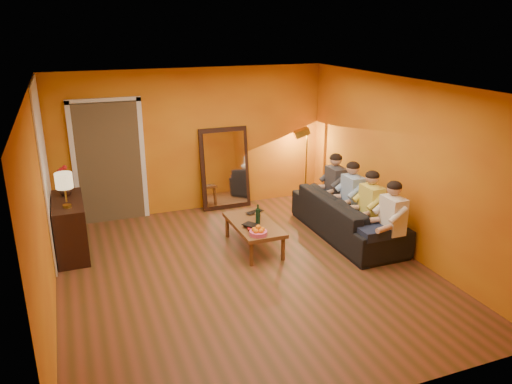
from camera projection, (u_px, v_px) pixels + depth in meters
name	position (u px, v px, depth m)	size (l,w,h in m)	color
room_shell	(236.00, 177.00, 6.93)	(5.00, 5.50, 2.60)	brown
white_accent	(45.00, 169.00, 7.30)	(0.02, 1.90, 2.58)	white
doorway_recess	(109.00, 161.00, 8.67)	(1.06, 0.30, 2.10)	#3F2D19
door_jamb_left	(74.00, 166.00, 8.37)	(0.08, 0.06, 2.20)	white
door_jamb_right	(143.00, 160.00, 8.76)	(0.08, 0.06, 2.20)	white
door_header	(103.00, 100.00, 8.22)	(1.22, 0.06, 0.08)	white
mirror_frame	(225.00, 168.00, 9.29)	(0.92, 0.06, 1.52)	black
mirror_glass	(225.00, 169.00, 9.25)	(0.78, 0.02, 1.36)	white
sideboard	(70.00, 227.00, 7.49)	(0.44, 1.18, 0.85)	black
table_lamp	(65.00, 190.00, 7.01)	(0.24, 0.24, 0.51)	beige
sofa	(347.00, 216.00, 8.15)	(0.91, 2.33, 0.68)	black
coffee_table	(254.00, 235.00, 7.73)	(0.62, 1.22, 0.42)	brown
floor_lamp	(306.00, 166.00, 9.58)	(0.30, 0.24, 1.44)	gold
dog	(362.00, 227.00, 7.84)	(0.32, 0.50, 0.59)	#A5814A
person_far_left	(392.00, 221.00, 7.22)	(0.70, 0.44, 1.22)	silver
person_mid_left	(371.00, 209.00, 7.71)	(0.70, 0.44, 1.22)	#E3D64B
person_mid_right	(352.00, 198.00, 8.19)	(0.70, 0.44, 1.22)	#90B3DF
person_far_right	(335.00, 188.00, 8.68)	(0.70, 0.44, 1.22)	#38383D
fruit_bowl	(258.00, 230.00, 7.21)	(0.26, 0.26, 0.16)	#E65181
wine_bottle	(258.00, 214.00, 7.59)	(0.07, 0.07, 0.31)	black
tumbler	(258.00, 216.00, 7.79)	(0.11, 0.11, 0.10)	#B27F3F
laptop	(256.00, 213.00, 8.03)	(0.30, 0.20, 0.02)	black
book_lower	(247.00, 229.00, 7.42)	(0.17, 0.22, 0.02)	black
book_mid	(248.00, 227.00, 7.43)	(0.16, 0.22, 0.02)	#AF1414
book_upper	(247.00, 227.00, 7.40)	(0.17, 0.23, 0.02)	black
vase	(66.00, 189.00, 7.54)	(0.18, 0.18, 0.19)	black
flowers	(63.00, 173.00, 7.46)	(0.17, 0.17, 0.48)	#AF1414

